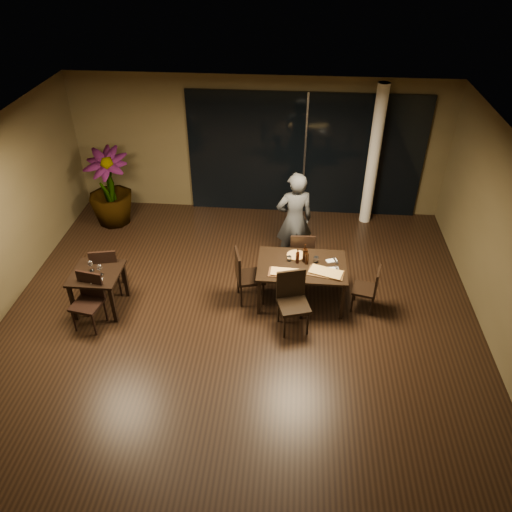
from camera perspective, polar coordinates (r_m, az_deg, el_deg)
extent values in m
plane|color=black|center=(8.35, -1.98, -8.07)|extent=(8.00, 8.00, 0.00)
cube|color=brown|center=(10.96, 0.29, 12.51)|extent=(8.00, 0.10, 3.00)
cube|color=white|center=(6.66, -2.51, 11.25)|extent=(8.00, 8.00, 0.04)
cube|color=black|center=(10.91, 5.59, 11.38)|extent=(5.00, 0.06, 2.70)
cylinder|color=white|center=(10.69, 13.29, 10.95)|extent=(0.24, 0.24, 3.00)
cube|color=black|center=(8.46, 5.27, -1.12)|extent=(1.50, 1.00, 0.04)
cube|color=black|center=(8.36, 0.36, -4.74)|extent=(0.06, 0.06, 0.71)
cube|color=black|center=(8.39, 9.84, -5.18)|extent=(0.06, 0.06, 0.71)
cube|color=black|center=(9.05, 0.80, -1.18)|extent=(0.06, 0.06, 0.71)
cube|color=black|center=(9.08, 9.52, -1.60)|extent=(0.06, 0.06, 0.71)
cube|color=black|center=(8.67, -17.82, -1.90)|extent=(0.80, 0.80, 0.04)
cube|color=black|center=(8.78, -20.19, -5.05)|extent=(0.06, 0.06, 0.71)
cube|color=black|center=(8.53, -16.01, -5.42)|extent=(0.06, 0.06, 0.71)
cube|color=black|center=(9.26, -18.67, -2.37)|extent=(0.06, 0.06, 0.71)
cube|color=black|center=(9.02, -14.69, -2.64)|extent=(0.06, 0.06, 0.71)
cube|color=black|center=(9.26, 5.20, 0.33)|extent=(0.46, 0.46, 0.05)
cylinder|color=black|center=(9.55, 6.17, -0.19)|extent=(0.04, 0.04, 0.45)
cylinder|color=black|center=(9.53, 4.00, -0.15)|extent=(0.04, 0.04, 0.45)
cylinder|color=black|center=(9.26, 6.29, -1.48)|extent=(0.04, 0.04, 0.45)
cylinder|color=black|center=(9.23, 4.06, -1.44)|extent=(0.04, 0.04, 0.45)
cube|color=black|center=(8.95, 5.34, 0.92)|extent=(0.44, 0.06, 0.50)
cube|color=black|center=(8.03, 4.32, -5.65)|extent=(0.59, 0.59, 0.05)
cylinder|color=black|center=(8.01, 3.27, -8.04)|extent=(0.04, 0.04, 0.48)
cylinder|color=black|center=(8.10, 5.93, -7.62)|extent=(0.04, 0.04, 0.48)
cylinder|color=black|center=(8.28, 2.59, -6.25)|extent=(0.04, 0.04, 0.48)
cylinder|color=black|center=(8.37, 5.17, -5.88)|extent=(0.04, 0.04, 0.48)
cube|color=black|center=(8.01, 3.99, -3.23)|extent=(0.46, 0.18, 0.54)
cube|color=black|center=(8.59, -0.65, -2.42)|extent=(0.57, 0.57, 0.05)
cylinder|color=black|center=(8.62, 0.82, -4.30)|extent=(0.04, 0.04, 0.48)
cylinder|color=black|center=(8.91, 0.37, -2.77)|extent=(0.04, 0.04, 0.48)
cylinder|color=black|center=(8.57, -1.69, -4.58)|extent=(0.04, 0.04, 0.48)
cylinder|color=black|center=(8.87, -2.06, -3.03)|extent=(0.04, 0.04, 0.48)
cube|color=black|center=(8.41, -2.09, -1.14)|extent=(0.16, 0.46, 0.53)
cube|color=black|center=(8.64, 12.31, -3.74)|extent=(0.48, 0.48, 0.04)
cylinder|color=black|center=(8.90, 11.29, -3.93)|extent=(0.03, 0.03, 0.40)
cylinder|color=black|center=(8.65, 10.94, -5.21)|extent=(0.03, 0.03, 0.40)
cylinder|color=black|center=(8.89, 13.33, -4.33)|extent=(0.03, 0.03, 0.40)
cylinder|color=black|center=(8.64, 13.04, -5.62)|extent=(0.03, 0.03, 0.40)
cube|color=black|center=(8.50, 13.68, -2.79)|extent=(0.13, 0.39, 0.45)
cube|color=black|center=(9.18, -16.56, -1.46)|extent=(0.54, 0.54, 0.05)
cylinder|color=black|center=(9.43, -15.11, -1.84)|extent=(0.04, 0.04, 0.46)
cylinder|color=black|center=(9.49, -17.30, -1.99)|extent=(0.04, 0.04, 0.46)
cylinder|color=black|center=(9.13, -15.32, -3.23)|extent=(0.04, 0.04, 0.46)
cylinder|color=black|center=(9.20, -17.59, -3.37)|extent=(0.04, 0.04, 0.46)
cube|color=black|center=(8.87, -16.98, -0.91)|extent=(0.45, 0.13, 0.51)
cube|color=black|center=(8.51, -18.74, -5.28)|extent=(0.52, 0.52, 0.05)
cylinder|color=black|center=(8.64, -20.10, -6.92)|extent=(0.04, 0.04, 0.45)
cylinder|color=black|center=(8.46, -18.04, -7.45)|extent=(0.04, 0.04, 0.45)
cylinder|color=black|center=(8.85, -18.87, -5.45)|extent=(0.04, 0.04, 0.45)
cylinder|color=black|center=(8.68, -16.84, -5.92)|extent=(0.04, 0.04, 0.45)
cube|color=black|center=(8.49, -18.37, -3.14)|extent=(0.44, 0.12, 0.50)
imported|color=#2E3134|center=(9.28, 4.40, 4.13)|extent=(0.73, 0.58, 1.90)
imported|color=#194A18|center=(11.07, -16.43, 7.49)|extent=(0.93, 0.93, 1.67)
cube|color=#4A2C17|center=(8.23, 3.29, -1.95)|extent=(0.55, 0.30, 0.01)
cube|color=#452D16|center=(8.30, 7.98, -1.93)|extent=(0.63, 0.41, 0.01)
cylinder|color=#A63812|center=(8.66, 4.58, 0.09)|extent=(0.31, 0.31, 0.01)
cylinder|color=white|center=(8.51, 3.82, -0.29)|extent=(0.07, 0.07, 0.09)
cylinder|color=white|center=(8.51, 6.87, -0.40)|extent=(0.08, 0.08, 0.10)
cube|color=silver|center=(8.40, 8.82, -1.48)|extent=(0.19, 0.13, 0.01)
cube|color=white|center=(8.60, 8.63, -0.53)|extent=(0.20, 0.16, 0.01)
cube|color=white|center=(8.45, -17.75, -2.72)|extent=(0.20, 0.15, 0.01)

